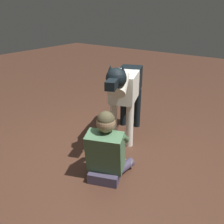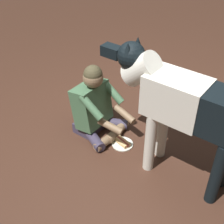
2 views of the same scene
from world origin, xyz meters
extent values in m
plane|color=#41271C|center=(0.00, 0.00, 0.00)|extent=(15.94, 15.94, 0.00)
cube|color=#3C354B|center=(0.34, 0.38, 0.06)|extent=(0.35, 0.40, 0.12)
cylinder|color=#3C354B|center=(0.24, 0.18, 0.07)|extent=(0.36, 0.36, 0.11)
cylinder|color=#85694C|center=(0.08, 0.19, 0.06)|extent=(0.24, 0.37, 0.09)
cylinder|color=#3C354B|center=(0.13, 0.47, 0.07)|extent=(0.41, 0.14, 0.11)
cylinder|color=#85694C|center=(0.02, 0.35, 0.06)|extent=(0.19, 0.37, 0.09)
cube|color=#446B49|center=(0.31, 0.37, 0.35)|extent=(0.41, 0.48, 0.49)
cylinder|color=#446B49|center=(0.24, 0.15, 0.48)|extent=(0.30, 0.18, 0.24)
cylinder|color=#85694C|center=(0.03, 0.13, 0.30)|extent=(0.28, 0.13, 0.12)
cylinder|color=#446B49|center=(0.11, 0.48, 0.48)|extent=(0.30, 0.18, 0.24)
cylinder|color=#85694C|center=(-0.06, 0.36, 0.30)|extent=(0.27, 0.20, 0.12)
sphere|color=#85694C|center=(0.28, 0.35, 0.69)|extent=(0.21, 0.21, 0.21)
sphere|color=#463F2A|center=(0.28, 0.35, 0.73)|extent=(0.19, 0.19, 0.19)
cylinder|color=silver|center=(-0.48, 0.19, 0.32)|extent=(0.10, 0.10, 0.64)
cylinder|color=silver|center=(-0.40, -0.03, 0.32)|extent=(0.10, 0.10, 0.64)
cylinder|color=black|center=(-1.08, -0.04, 0.32)|extent=(0.10, 0.10, 0.64)
cylinder|color=black|center=(-1.00, -0.26, 0.32)|extent=(0.10, 0.10, 0.64)
cube|color=silver|center=(-0.57, 0.03, 0.83)|extent=(0.59, 0.49, 0.37)
cube|color=black|center=(-0.93, -0.11, 0.83)|extent=(0.52, 0.45, 0.35)
cylinder|color=silver|center=(-0.24, 0.16, 0.97)|extent=(0.43, 0.35, 0.36)
sphere|color=black|center=(-0.14, 0.19, 1.07)|extent=(0.25, 0.25, 0.25)
cube|color=black|center=(0.06, 0.27, 1.05)|extent=(0.21, 0.17, 0.10)
cone|color=black|center=(-0.18, 0.26, 1.16)|extent=(0.11, 0.11, 0.11)
cone|color=black|center=(-0.12, 0.12, 1.16)|extent=(0.11, 0.11, 0.11)
cylinder|color=black|center=(-1.15, -0.19, 0.79)|extent=(0.32, 0.16, 0.22)
cylinder|color=silver|center=(-0.08, 0.22, 0.01)|extent=(0.23, 0.23, 0.01)
cylinder|color=tan|center=(-0.07, 0.20, 0.04)|extent=(0.18, 0.07, 0.05)
cylinder|color=tan|center=(-0.08, 0.24, 0.04)|extent=(0.18, 0.07, 0.05)
cylinder|color=#9E4233|center=(-0.08, 0.22, 0.04)|extent=(0.18, 0.06, 0.04)
camera|label=1|loc=(2.17, 1.81, 1.84)|focal=39.82mm
camera|label=2|loc=(-2.09, 1.61, 2.25)|focal=49.40mm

